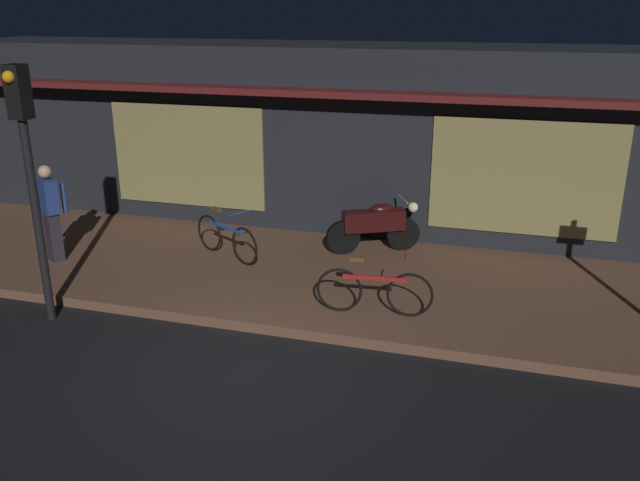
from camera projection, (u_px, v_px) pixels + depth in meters
ground_plane at (244, 372)px, 8.24m from camera, size 60.00×60.00×0.00m
sidewalk_slab at (314, 277)px, 10.93m from camera, size 18.00×4.00×0.15m
storefront_building at (362, 137)px, 13.42m from camera, size 18.00×3.30×3.60m
motorcycle at (375, 225)px, 11.72m from camera, size 1.56×0.93×0.97m
bicycle_parked at (226, 238)px, 11.49m from camera, size 1.48×0.83×0.91m
bicycle_extra at (374, 291)px, 9.35m from camera, size 1.65×0.42×0.91m
person_photographer at (50, 211)px, 11.19m from camera, size 0.44×0.56×1.67m
traffic_light_pole at (27, 151)px, 8.81m from camera, size 0.24×0.33×3.60m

